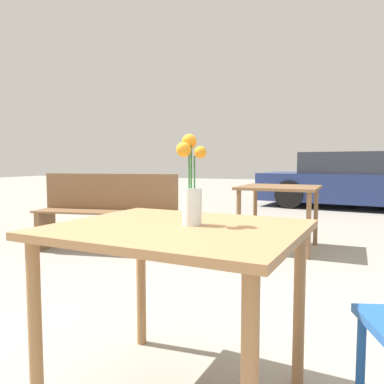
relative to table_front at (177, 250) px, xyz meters
name	(u,v)px	position (x,y,z in m)	size (l,w,h in m)	color
table_front	(177,250)	(0.00, 0.00, 0.00)	(1.01, 0.89, 0.73)	#9E7047
flower_vase	(191,191)	(0.05, 0.03, 0.24)	(0.11, 0.11, 0.36)	silver
bench_near	(107,209)	(-1.80, 2.12, -0.17)	(1.60, 0.63, 0.85)	brown
table_back	(279,195)	(-0.05, 2.91, -0.02)	(0.88, 0.86, 0.71)	brown
parked_car	(357,181)	(0.91, 7.46, -0.05)	(4.17, 2.33, 1.19)	navy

